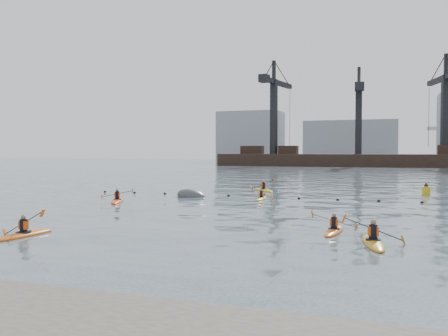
% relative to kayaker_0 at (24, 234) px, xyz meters
% --- Properties ---
extents(ground, '(400.00, 400.00, 0.00)m').
position_rel_kayaker_0_xyz_m(ground, '(7.48, -1.80, -0.10)').
color(ground, '#33404A').
rests_on(ground, ground).
extents(float_line, '(33.24, 0.73, 0.24)m').
position_rel_kayaker_0_xyz_m(float_line, '(6.98, 20.73, -0.07)').
color(float_line, black).
rests_on(float_line, ground).
extents(barge_pier, '(72.00, 19.30, 29.50)m').
position_rel_kayaker_0_xyz_m(barge_pier, '(7.26, 108.19, 1.79)').
color(barge_pier, black).
rests_on(barge_pier, ground).
extents(skyline, '(141.00, 28.00, 22.00)m').
position_rel_kayaker_0_xyz_m(skyline, '(9.71, 148.47, 9.14)').
color(skyline, gray).
rests_on(skyline, ground).
extents(kayaker_0, '(2.40, 3.46, 1.39)m').
position_rel_kayaker_0_xyz_m(kayaker_0, '(0.00, 0.00, 0.00)').
color(kayaker_0, '#C65812').
rests_on(kayaker_0, ground).
extents(kayaker_1, '(2.48, 3.69, 1.36)m').
position_rel_kayaker_0_xyz_m(kayaker_1, '(14.65, 3.27, 0.01)').
color(kayaker_1, '#C58817').
rests_on(kayaker_1, ground).
extents(kayaker_2, '(2.24, 3.52, 1.14)m').
position_rel_kayaker_0_xyz_m(kayaker_2, '(-3.88, 13.77, 0.00)').
color(kayaker_2, '#E74315').
rests_on(kayaker_2, ground).
extents(kayaker_3, '(2.05, 2.96, 1.17)m').
position_rel_kayaker_0_xyz_m(kayaker_3, '(5.74, 19.22, -0.02)').
color(kayaker_3, gold).
rests_on(kayaker_3, ground).
extents(kayaker_4, '(2.16, 3.22, 1.07)m').
position_rel_kayaker_0_xyz_m(kayaker_4, '(12.83, 5.65, -0.01)').
color(kayaker_4, orange).
rests_on(kayaker_4, ground).
extents(kayaker_5, '(2.94, 3.24, 1.33)m').
position_rel_kayaker_0_xyz_m(kayaker_5, '(3.90, 26.85, 0.01)').
color(kayaker_5, gold).
rests_on(kayaker_5, ground).
extents(mooring_buoy, '(3.02, 2.23, 1.74)m').
position_rel_kayaker_0_xyz_m(mooring_buoy, '(-0.21, 19.28, -0.10)').
color(mooring_buoy, '#37393C').
rests_on(mooring_buoy, ground).
extents(nav_buoy, '(0.68, 0.68, 1.24)m').
position_rel_kayaker_0_xyz_m(nav_buoy, '(18.20, 27.62, 0.27)').
color(nav_buoy, gold).
rests_on(nav_buoy, ground).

